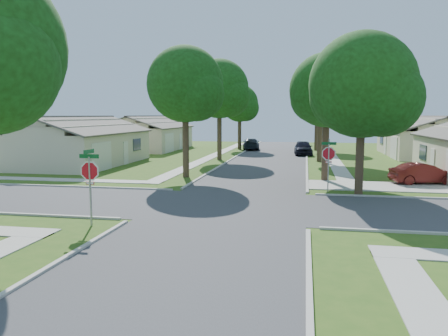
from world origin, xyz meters
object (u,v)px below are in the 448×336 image
at_px(tree_w_far, 240,105).
at_px(tree_e_far, 318,101).
at_px(tree_e_mid, 321,93).
at_px(house_nw_near, 79,147).
at_px(tree_e_near, 328,94).
at_px(tree_w_near, 186,88).
at_px(stop_sign_ne, 329,156).
at_px(car_driveway, 424,174).
at_px(car_curb_west, 251,144).
at_px(car_curb_east, 303,148).
at_px(tree_ne_corner, 363,90).
at_px(stop_sign_sw, 90,174).
at_px(house_nw_far, 148,137).
at_px(tree_w_mid, 220,92).
at_px(house_ne_far, 427,141).

bearing_deg(tree_w_far, tree_e_far, 0.00).
relative_size(tree_e_mid, house_nw_near, 0.68).
xyz_separation_m(tree_e_near, tree_w_near, (-9.40, 0.00, 0.47)).
distance_m(stop_sign_ne, car_driveway, 7.35).
bearing_deg(stop_sign_ne, tree_e_near, 89.32).
height_order(tree_e_near, car_curb_west, tree_e_near).
height_order(car_driveway, car_curb_east, car_curb_east).
height_order(tree_w_near, car_curb_east, tree_w_near).
bearing_deg(tree_ne_corner, stop_sign_sw, -141.16).
height_order(stop_sign_sw, tree_w_near, tree_w_near).
distance_m(stop_sign_ne, tree_w_near, 11.07).
xyz_separation_m(stop_sign_sw, tree_e_near, (9.45, 13.71, 3.61)).
bearing_deg(tree_w_near, tree_e_near, -0.00).
xyz_separation_m(stop_sign_sw, house_nw_far, (-11.29, 36.70, -0.51)).
bearing_deg(stop_sign_ne, tree_w_near, 155.26).
height_order(tree_w_mid, car_curb_east, tree_w_mid).
xyz_separation_m(car_driveway, car_curb_east, (-7.51, 19.02, 0.12)).
height_order(tree_e_mid, house_nw_near, tree_e_mid).
distance_m(stop_sign_sw, tree_e_mid, 27.71).
bearing_deg(stop_sign_sw, tree_e_mid, 69.80).
distance_m(house_nw_near, car_curb_east, 23.04).
bearing_deg(house_ne_far, tree_e_near, -119.35).
distance_m(tree_w_far, tree_ne_corner, 31.77).
bearing_deg(tree_w_mid, tree_e_near, -51.95).
relative_size(house_nw_far, car_driveway, 3.40).
relative_size(tree_ne_corner, house_ne_far, 0.64).
height_order(house_nw_near, car_curb_east, house_nw_near).
bearing_deg(tree_w_far, tree_e_near, -69.39).
xyz_separation_m(stop_sign_sw, stop_sign_ne, (9.40, 9.40, 0.00)).
relative_size(tree_e_mid, tree_e_far, 1.06).
bearing_deg(house_nw_near, tree_w_near, -27.83).
bearing_deg(house_nw_far, car_driveway, -41.10).
distance_m(tree_w_far, house_nw_far, 12.19).
distance_m(tree_e_near, tree_ne_corner, 5.06).
relative_size(tree_w_near, house_nw_near, 0.66).
relative_size(tree_e_far, car_driveway, 2.18).
relative_size(tree_e_near, tree_e_far, 0.95).
distance_m(tree_e_far, house_nw_far, 21.31).
bearing_deg(tree_e_near, stop_sign_sw, -124.59).
distance_m(stop_sign_ne, tree_w_far, 30.96).
relative_size(tree_e_far, car_curb_west, 1.79).
bearing_deg(house_nw_far, tree_e_far, 5.53).
relative_size(tree_ne_corner, car_curb_east, 1.90).
xyz_separation_m(stop_sign_ne, house_ne_far, (11.29, 24.30, -0.51)).
height_order(tree_e_mid, car_driveway, tree_e_mid).
distance_m(tree_w_far, house_nw_near, 22.49).
bearing_deg(car_curb_west, tree_e_mid, 115.29).
relative_size(tree_e_mid, house_ne_far, 0.68).
bearing_deg(tree_ne_corner, car_driveway, 45.92).
distance_m(tree_ne_corner, house_ne_far, 26.91).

